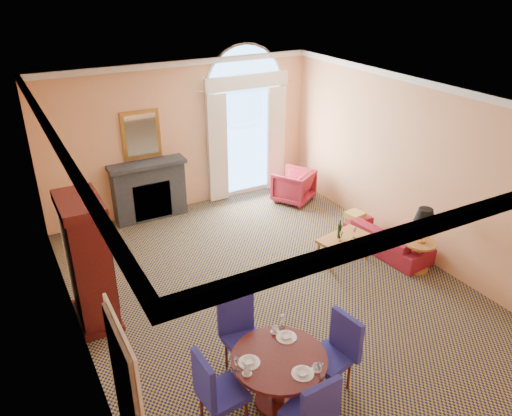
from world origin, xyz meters
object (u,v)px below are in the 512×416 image
armoire (89,264)px  sofa (387,239)px  side_table (422,232)px  armchair (293,186)px  dining_table (279,370)px  coffee_table (344,239)px

armoire → sofa: bearing=-6.7°
armoire → side_table: size_ratio=1.72×
armchair → dining_table: bearing=25.1°
sofa → side_table: side_table is taller
sofa → side_table: bearing=178.4°
dining_table → sofa: bearing=30.2°
armoire → side_table: (5.32, -1.36, -0.22)m
armoire → side_table: 5.50m
armoire → dining_table: bearing=-60.2°
armoire → armchair: size_ratio=2.48×
armchair → coffee_table: 2.69m
dining_table → side_table: size_ratio=0.98×
armoire → dining_table: size_ratio=1.75×
armoire → coffee_table: armoire is taller
dining_table → coffee_table: 3.58m
dining_table → coffee_table: (2.75, 2.29, -0.09)m
armoire → armchair: bearing=23.4°
sofa → coffee_table: (-0.93, 0.14, 0.20)m
sofa → armoire: bearing=77.9°
armoire → coffee_table: 4.39m
sofa → coffee_table: size_ratio=1.66×
sofa → dining_table: bearing=114.8°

